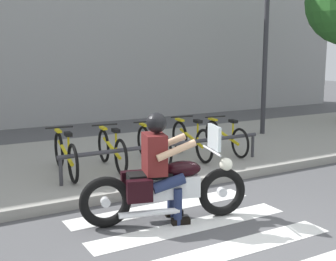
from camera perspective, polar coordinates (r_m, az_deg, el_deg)
name	(u,v)px	position (r m, az deg, el deg)	size (l,w,h in m)	color
ground_plane	(250,244)	(5.46, 10.37, -14.08)	(48.00, 48.00, 0.00)	#4C4C4F
sidewalk	(107,160)	(9.00, -7.71, -3.78)	(24.00, 4.40, 0.15)	gray
crosswalk_stripe_2	(230,249)	(5.29, 7.90, -14.78)	(2.80, 0.40, 0.01)	white
crosswalk_stripe_3	(192,226)	(5.89, 3.03, -12.04)	(2.80, 0.40, 0.01)	white
crosswalk_stripe_4	(161,207)	(6.53, -0.83, -9.75)	(2.80, 0.40, 0.01)	white
motorcycle	(166,187)	(5.89, -0.20, -7.22)	(2.21, 0.88, 1.26)	black
rider	(161,160)	(5.78, -0.94, -3.76)	(0.72, 0.65, 1.45)	#591919
bicycle_0	(65,155)	(7.72, -12.93, -3.01)	(0.48, 1.73, 0.77)	black
bicycle_1	(112,150)	(8.00, -7.18, -2.43)	(0.48, 1.62, 0.76)	black
bicycle_2	(153,145)	(8.35, -1.87, -1.84)	(0.48, 1.60, 0.75)	black
bicycle_3	(191,140)	(8.76, 2.97, -1.19)	(0.48, 1.67, 0.78)	black
bicycle_4	(226,137)	(9.24, 7.34, -0.82)	(0.48, 1.64, 0.72)	black
bike_rack	(168,146)	(7.86, 0.02, -2.05)	(3.95, 0.07, 0.49)	#333338
street_lamp	(266,28)	(11.46, 12.40, 12.63)	(0.28, 0.28, 4.61)	#2D2D33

